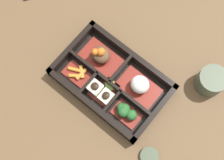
% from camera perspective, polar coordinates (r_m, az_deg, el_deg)
% --- Properties ---
extents(ground_plane, '(3.00, 3.00, 0.00)m').
position_cam_1_polar(ground_plane, '(0.86, 0.00, -0.46)').
color(ground_plane, brown).
extents(bento_base, '(0.30, 0.19, 0.01)m').
position_cam_1_polar(bento_base, '(0.86, 0.00, -0.37)').
color(bento_base, black).
rests_on(bento_base, ground_plane).
extents(bento_rim, '(0.30, 0.19, 0.04)m').
position_cam_1_polar(bento_rim, '(0.84, -0.13, -0.21)').
color(bento_rim, black).
rests_on(bento_rim, ground_plane).
extents(bowl_stew, '(0.11, 0.07, 0.06)m').
position_cam_1_polar(bowl_stew, '(0.86, -2.08, 4.56)').
color(bowl_stew, maroon).
rests_on(bowl_stew, bento_base).
extents(bowl_rice, '(0.11, 0.07, 0.05)m').
position_cam_1_polar(bowl_rice, '(0.83, 5.10, -0.96)').
color(bowl_rice, maroon).
rests_on(bowl_rice, bento_base).
extents(bowl_carrots, '(0.07, 0.05, 0.02)m').
position_cam_1_polar(bowl_carrots, '(0.86, -6.32, 1.19)').
color(bowl_carrots, maroon).
rests_on(bowl_carrots, bento_base).
extents(bowl_tofu, '(0.07, 0.05, 0.04)m').
position_cam_1_polar(bowl_tofu, '(0.83, -2.20, -2.17)').
color(bowl_tofu, maroon).
rests_on(bowl_tofu, bento_base).
extents(bowl_greens, '(0.08, 0.05, 0.04)m').
position_cam_1_polar(bowl_greens, '(0.82, 2.48, -5.81)').
color(bowl_greens, maroon).
rests_on(bowl_greens, bento_base).
extents(bowl_pickles, '(0.04, 0.03, 0.01)m').
position_cam_1_polar(bowl_pickles, '(0.85, -0.33, -0.90)').
color(bowl_pickles, maroon).
rests_on(bowl_pickles, bento_base).
extents(tea_cup, '(0.08, 0.08, 0.06)m').
position_cam_1_polar(tea_cup, '(0.87, 17.66, -0.12)').
color(tea_cup, '#424C38').
rests_on(tea_cup, ground_plane).
extents(sauce_dish, '(0.05, 0.05, 0.01)m').
position_cam_1_polar(sauce_dish, '(0.83, 6.84, -13.67)').
color(sauce_dish, '#424C38').
rests_on(sauce_dish, ground_plane).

